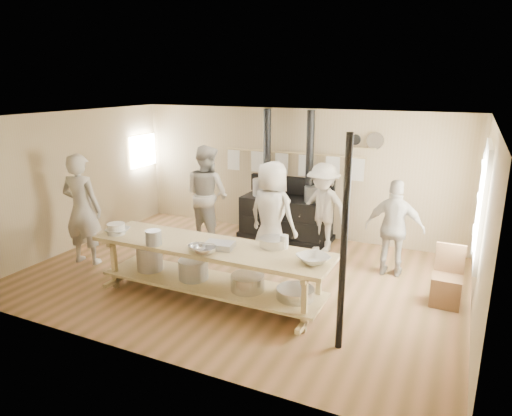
{
  "coord_description": "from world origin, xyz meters",
  "views": [
    {
      "loc": [
        3.22,
        -6.2,
        3.13
      ],
      "look_at": [
        0.22,
        0.2,
        1.15
      ],
      "focal_mm": 32.0,
      "sensor_mm": 36.0,
      "label": 1
    }
  ],
  "objects_px": {
    "stove": "(286,213)",
    "chair": "(446,287)",
    "cook_left": "(207,194)",
    "roasting_pan": "(220,245)",
    "cook_center": "(272,215)",
    "prep_table": "(210,266)",
    "cook_far_left": "(82,209)",
    "cook_right": "(395,228)",
    "cook_by_window": "(323,208)"
  },
  "relations": [
    {
      "from": "cook_far_left",
      "to": "cook_center",
      "type": "distance_m",
      "value": 3.29
    },
    {
      "from": "cook_far_left",
      "to": "cook_center",
      "type": "relative_size",
      "value": 1.06
    },
    {
      "from": "prep_table",
      "to": "cook_center",
      "type": "relative_size",
      "value": 1.94
    },
    {
      "from": "cook_left",
      "to": "cook_far_left",
      "type": "bearing_deg",
      "value": 69.66
    },
    {
      "from": "roasting_pan",
      "to": "cook_left",
      "type": "bearing_deg",
      "value": 124.64
    },
    {
      "from": "cook_far_left",
      "to": "roasting_pan",
      "type": "relative_size",
      "value": 4.88
    },
    {
      "from": "cook_right",
      "to": "chair",
      "type": "bearing_deg",
      "value": 138.12
    },
    {
      "from": "cook_far_left",
      "to": "chair",
      "type": "bearing_deg",
      "value": -179.2
    },
    {
      "from": "prep_table",
      "to": "cook_far_left",
      "type": "bearing_deg",
      "value": 173.86
    },
    {
      "from": "cook_far_left",
      "to": "chair",
      "type": "distance_m",
      "value": 6.01
    },
    {
      "from": "cook_by_window",
      "to": "roasting_pan",
      "type": "bearing_deg",
      "value": -88.47
    },
    {
      "from": "stove",
      "to": "cook_right",
      "type": "bearing_deg",
      "value": -23.14
    },
    {
      "from": "cook_right",
      "to": "prep_table",
      "type": "bearing_deg",
      "value": 40.19
    },
    {
      "from": "stove",
      "to": "cook_right",
      "type": "distance_m",
      "value": 2.49
    },
    {
      "from": "cook_left",
      "to": "cook_center",
      "type": "bearing_deg",
      "value": 174.66
    },
    {
      "from": "cook_far_left",
      "to": "roasting_pan",
      "type": "xyz_separation_m",
      "value": [
        2.93,
        -0.36,
        -0.09
      ]
    },
    {
      "from": "cook_right",
      "to": "cook_by_window",
      "type": "distance_m",
      "value": 1.49
    },
    {
      "from": "cook_center",
      "to": "cook_right",
      "type": "distance_m",
      "value": 2.03
    },
    {
      "from": "cook_left",
      "to": "roasting_pan",
      "type": "relative_size",
      "value": 4.83
    },
    {
      "from": "cook_far_left",
      "to": "cook_by_window",
      "type": "distance_m",
      "value": 4.29
    },
    {
      "from": "cook_left",
      "to": "roasting_pan",
      "type": "bearing_deg",
      "value": 140.59
    },
    {
      "from": "prep_table",
      "to": "cook_far_left",
      "type": "height_order",
      "value": "cook_far_left"
    },
    {
      "from": "roasting_pan",
      "to": "cook_center",
      "type": "bearing_deg",
      "value": 85.74
    },
    {
      "from": "cook_center",
      "to": "chair",
      "type": "height_order",
      "value": "cook_center"
    },
    {
      "from": "cook_left",
      "to": "cook_center",
      "type": "xyz_separation_m",
      "value": [
        1.66,
        -0.65,
        -0.05
      ]
    },
    {
      "from": "roasting_pan",
      "to": "stove",
      "type": "bearing_deg",
      "value": 93.72
    },
    {
      "from": "stove",
      "to": "chair",
      "type": "distance_m",
      "value": 3.6
    },
    {
      "from": "stove",
      "to": "prep_table",
      "type": "height_order",
      "value": "stove"
    },
    {
      "from": "stove",
      "to": "cook_right",
      "type": "height_order",
      "value": "stove"
    },
    {
      "from": "cook_left",
      "to": "cook_by_window",
      "type": "relative_size",
      "value": 1.15
    },
    {
      "from": "cook_left",
      "to": "cook_right",
      "type": "distance_m",
      "value": 3.63
    },
    {
      "from": "cook_by_window",
      "to": "stove",
      "type": "bearing_deg",
      "value": 170.92
    },
    {
      "from": "prep_table",
      "to": "cook_far_left",
      "type": "relative_size",
      "value": 1.84
    },
    {
      "from": "chair",
      "to": "roasting_pan",
      "type": "distance_m",
      "value": 3.32
    },
    {
      "from": "chair",
      "to": "cook_center",
      "type": "bearing_deg",
      "value": 176.39
    },
    {
      "from": "prep_table",
      "to": "cook_right",
      "type": "height_order",
      "value": "cook_right"
    },
    {
      "from": "cook_by_window",
      "to": "roasting_pan",
      "type": "height_order",
      "value": "cook_by_window"
    },
    {
      "from": "stove",
      "to": "chair",
      "type": "xyz_separation_m",
      "value": [
        3.16,
        -1.72,
        -0.26
      ]
    },
    {
      "from": "cook_by_window",
      "to": "chair",
      "type": "distance_m",
      "value": 2.68
    },
    {
      "from": "cook_far_left",
      "to": "cook_right",
      "type": "distance_m",
      "value": 5.3
    },
    {
      "from": "cook_left",
      "to": "chair",
      "type": "relative_size",
      "value": 2.24
    },
    {
      "from": "stove",
      "to": "cook_center",
      "type": "xyz_separation_m",
      "value": [
        0.32,
        -1.49,
        0.41
      ]
    },
    {
      "from": "chair",
      "to": "cook_left",
      "type": "bearing_deg",
      "value": 169.94
    },
    {
      "from": "stove",
      "to": "cook_far_left",
      "type": "xyz_separation_m",
      "value": [
        -2.73,
        -2.72,
        0.46
      ]
    },
    {
      "from": "cook_far_left",
      "to": "cook_center",
      "type": "height_order",
      "value": "cook_far_left"
    },
    {
      "from": "cook_center",
      "to": "prep_table",
      "type": "bearing_deg",
      "value": 90.85
    },
    {
      "from": "cook_far_left",
      "to": "chair",
      "type": "xyz_separation_m",
      "value": [
        5.88,
        1.01,
        -0.72
      ]
    },
    {
      "from": "roasting_pan",
      "to": "cook_far_left",
      "type": "bearing_deg",
      "value": 173.07
    },
    {
      "from": "roasting_pan",
      "to": "prep_table",
      "type": "bearing_deg",
      "value": 162.79
    },
    {
      "from": "stove",
      "to": "cook_center",
      "type": "relative_size",
      "value": 1.4
    }
  ]
}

